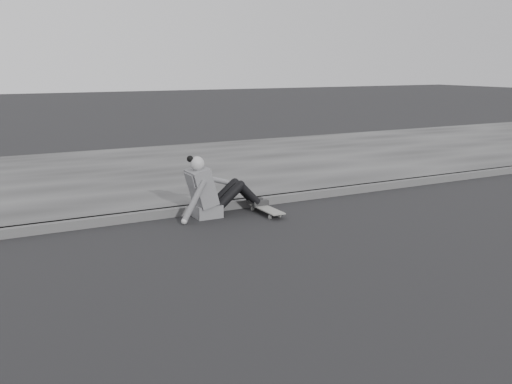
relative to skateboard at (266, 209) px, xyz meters
The scene contains 5 objects.
ground 2.65m from the skateboard, 51.68° to the right, with size 80.00×80.00×0.00m, color black.
curb 1.72m from the skateboard, 17.07° to the left, with size 24.00×0.16×0.12m, color #464646.
sidewalk 3.89m from the skateboard, 65.03° to the left, with size 24.00×6.00×0.12m, color #393939.
skateboard is the anchor object (origin of this frame).
seated_woman 0.83m from the skateboard, 161.47° to the left, with size 1.38×0.46×0.88m.
Camera 1 is at (-5.42, -4.78, 2.08)m, focal length 40.00 mm.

